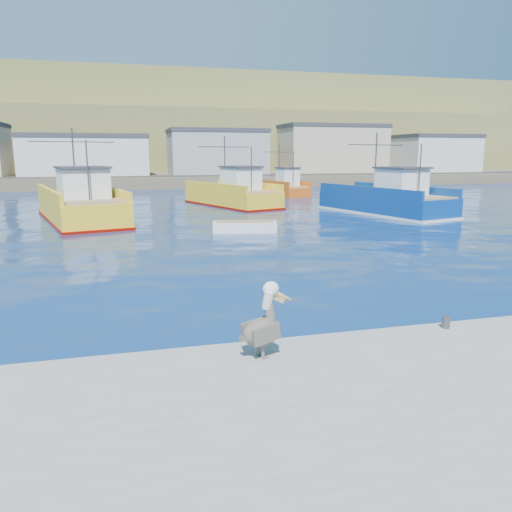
{
  "coord_description": "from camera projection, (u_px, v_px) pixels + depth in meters",
  "views": [
    {
      "loc": [
        -4.76,
        -13.85,
        4.86
      ],
      "look_at": [
        -0.41,
        2.64,
        1.35
      ],
      "focal_mm": 35.0,
      "sensor_mm": 36.0,
      "label": 1
    }
  ],
  "objects": [
    {
      "name": "dock_bollards",
      "position": [
        360.0,
        331.0,
        12.08
      ],
      "size": [
        36.2,
        0.2,
        0.3
      ],
      "color": "#4C4C4C",
      "rests_on": "dock"
    },
    {
      "name": "ground",
      "position": [
        291.0,
        315.0,
        15.28
      ],
      "size": [
        260.0,
        260.0,
        0.0
      ],
      "primitive_type": "plane",
      "color": "#071956",
      "rests_on": "ground"
    },
    {
      "name": "trawler_yellow_a",
      "position": [
        81.0,
        205.0,
        36.52
      ],
      "size": [
        7.62,
        14.22,
        6.8
      ],
      "color": "yellow",
      "rests_on": "ground"
    },
    {
      "name": "trawler_blue",
      "position": [
        387.0,
        200.0,
        40.97
      ],
      "size": [
        7.3,
        13.02,
        6.65
      ],
      "color": "navy",
      "rests_on": "ground"
    },
    {
      "name": "dock",
      "position": [
        506.0,
        503.0,
        6.71
      ],
      "size": [
        70.0,
        12.0,
        0.5
      ],
      "primitive_type": "cube",
      "color": "gray",
      "rests_on": "ground"
    },
    {
      "name": "boat_orange",
      "position": [
        284.0,
        187.0,
        59.13
      ],
      "size": [
        4.76,
        8.62,
        6.06
      ],
      "color": "#CE5412",
      "rests_on": "ground"
    },
    {
      "name": "skiff_far",
      "position": [
        348.0,
        196.0,
        54.35
      ],
      "size": [
        3.27,
        4.53,
        0.94
      ],
      "color": "silver",
      "rests_on": "ground"
    },
    {
      "name": "pelican",
      "position": [
        264.0,
        325.0,
        10.8
      ],
      "size": [
        1.34,
        0.78,
        1.67
      ],
      "color": "#595451",
      "rests_on": "dock"
    },
    {
      "name": "skiff_mid",
      "position": [
        245.0,
        228.0,
        31.42
      ],
      "size": [
        4.18,
        2.17,
        0.86
      ],
      "color": "silver",
      "rests_on": "ground"
    },
    {
      "name": "far_shore",
      "position": [
        142.0,
        136.0,
        116.9
      ],
      "size": [
        200.0,
        81.0,
        24.0
      ],
      "color": "brown",
      "rests_on": "ground"
    },
    {
      "name": "trawler_yellow_b",
      "position": [
        233.0,
        195.0,
        47.16
      ],
      "size": [
        7.72,
        12.4,
        6.57
      ],
      "color": "yellow",
      "rests_on": "ground"
    }
  ]
}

